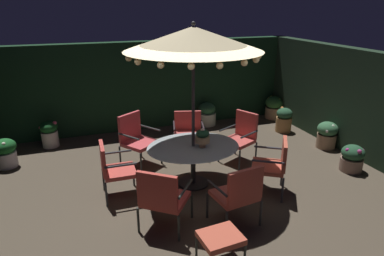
# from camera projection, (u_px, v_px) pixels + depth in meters

# --- Properties ---
(ground_plane) EXTENTS (7.92, 7.40, 0.02)m
(ground_plane) POSITION_uv_depth(u_px,v_px,m) (196.00, 190.00, 6.11)
(ground_plane) COLOR #493E30
(hedge_backdrop_rear) EXTENTS (7.92, 0.30, 2.24)m
(hedge_backdrop_rear) POSITION_uv_depth(u_px,v_px,m) (149.00, 85.00, 8.86)
(hedge_backdrop_rear) COLOR #16341E
(hedge_backdrop_rear) RESTS_ON ground_plane
(hedge_backdrop_right) EXTENTS (0.30, 7.40, 2.24)m
(hedge_backdrop_right) POSITION_uv_depth(u_px,v_px,m) (373.00, 109.00, 6.92)
(hedge_backdrop_right) COLOR #1E3021
(hedge_backdrop_right) RESTS_ON ground_plane
(patio_dining_table) EXTENTS (1.66, 1.39, 0.76)m
(patio_dining_table) POSITION_uv_depth(u_px,v_px,m) (193.00, 152.00, 6.10)
(patio_dining_table) COLOR #2A2C2D
(patio_dining_table) RESTS_ON ground_plane
(patio_umbrella) EXTENTS (2.26, 2.26, 2.86)m
(patio_umbrella) POSITION_uv_depth(u_px,v_px,m) (193.00, 39.00, 5.42)
(patio_umbrella) COLOR #2D2D31
(patio_umbrella) RESTS_ON ground_plane
(centerpiece_planter) EXTENTS (0.25, 0.25, 0.35)m
(centerpiece_planter) POSITION_uv_depth(u_px,v_px,m) (203.00, 137.00, 5.93)
(centerpiece_planter) COLOR tan
(centerpiece_planter) RESTS_ON patio_dining_table
(patio_chair_north) EXTENTS (0.78, 0.77, 1.03)m
(patio_chair_north) POSITION_uv_depth(u_px,v_px,m) (241.00, 134.00, 7.06)
(patio_chair_north) COLOR #2B2F32
(patio_chair_north) RESTS_ON ground_plane
(patio_chair_northeast) EXTENTS (0.78, 0.77, 0.90)m
(patio_chair_northeast) POSITION_uv_depth(u_px,v_px,m) (188.00, 130.00, 7.45)
(patio_chair_northeast) COLOR #30292E
(patio_chair_northeast) RESTS_ON ground_plane
(patio_chair_east) EXTENTS (0.86, 0.85, 1.05)m
(patio_chair_east) POSITION_uv_depth(u_px,v_px,m) (136.00, 137.00, 6.89)
(patio_chair_east) COLOR #2E3030
(patio_chair_east) RESTS_ON ground_plane
(patio_chair_southeast) EXTENTS (0.58, 0.59, 0.98)m
(patio_chair_southeast) POSITION_uv_depth(u_px,v_px,m) (113.00, 167.00, 5.70)
(patio_chair_southeast) COLOR #2A2C30
(patio_chair_southeast) RESTS_ON ground_plane
(patio_chair_south) EXTENTS (0.88, 0.87, 0.99)m
(patio_chair_south) POSITION_uv_depth(u_px,v_px,m) (162.00, 196.00, 4.86)
(patio_chair_south) COLOR #29302B
(patio_chair_south) RESTS_ON ground_plane
(patio_chair_southwest) EXTENTS (0.71, 0.65, 0.99)m
(patio_chair_southwest) POSITION_uv_depth(u_px,v_px,m) (239.00, 192.00, 4.94)
(patio_chair_southwest) COLOR #2A2C2D
(patio_chair_southwest) RESTS_ON ground_plane
(patio_chair_west) EXTENTS (0.80, 0.82, 0.98)m
(patio_chair_west) POSITION_uv_depth(u_px,v_px,m) (274.00, 162.00, 5.82)
(patio_chair_west) COLOR #2B2C33
(patio_chair_west) RESTS_ON ground_plane
(ottoman_footrest) EXTENTS (0.54, 0.48, 0.42)m
(ottoman_footrest) POSITION_uv_depth(u_px,v_px,m) (221.00, 239.00, 4.28)
(ottoman_footrest) COLOR #2B312B
(ottoman_footrest) RESTS_ON ground_plane
(potted_plant_front_corner) EXTENTS (0.44, 0.44, 0.59)m
(potted_plant_front_corner) POSITION_uv_depth(u_px,v_px,m) (5.00, 152.00, 6.86)
(potted_plant_front_corner) COLOR silver
(potted_plant_front_corner) RESTS_ON ground_plane
(potted_plant_left_far) EXTENTS (0.46, 0.46, 0.61)m
(potted_plant_left_far) POSITION_uv_depth(u_px,v_px,m) (327.00, 134.00, 7.78)
(potted_plant_left_far) COLOR #8E6D52
(potted_plant_left_far) RESTS_ON ground_plane
(potted_plant_back_center) EXTENTS (0.49, 0.49, 0.62)m
(potted_plant_back_center) POSITION_uv_depth(u_px,v_px,m) (207.00, 114.00, 9.25)
(potted_plant_back_center) COLOR beige
(potted_plant_back_center) RESTS_ON ground_plane
(potted_plant_right_near) EXTENTS (0.40, 0.40, 0.62)m
(potted_plant_right_near) POSITION_uv_depth(u_px,v_px,m) (284.00, 120.00, 8.77)
(potted_plant_right_near) COLOR #9F6F41
(potted_plant_right_near) RESTS_ON ground_plane
(potted_plant_back_right) EXTENTS (0.49, 0.50, 0.63)m
(potted_plant_back_right) POSITION_uv_depth(u_px,v_px,m) (274.00, 107.00, 9.80)
(potted_plant_back_right) COLOR tan
(potted_plant_back_right) RESTS_ON ground_plane
(potted_plant_back_left) EXTENTS (0.39, 0.39, 0.61)m
(potted_plant_back_left) POSITION_uv_depth(u_px,v_px,m) (49.00, 133.00, 7.84)
(potted_plant_back_left) COLOR beige
(potted_plant_back_left) RESTS_ON ground_plane
(potted_plant_right_far) EXTENTS (0.44, 0.44, 0.53)m
(potted_plant_right_far) POSITION_uv_depth(u_px,v_px,m) (352.00, 158.00, 6.72)
(potted_plant_right_far) COLOR #806254
(potted_plant_right_far) RESTS_ON ground_plane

